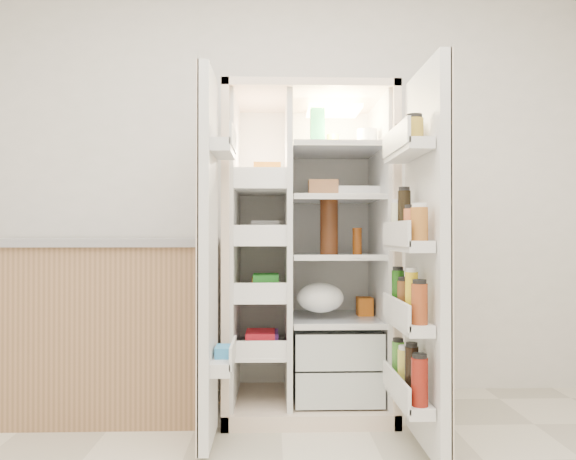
{
  "coord_description": "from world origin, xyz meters",
  "views": [
    {
      "loc": [
        -0.05,
        -1.5,
        1.0
      ],
      "look_at": [
        0.03,
        1.25,
        1.02
      ],
      "focal_mm": 34.0,
      "sensor_mm": 36.0,
      "label": 1
    }
  ],
  "objects": [
    {
      "name": "wall_back",
      "position": [
        0.0,
        2.0,
        1.35
      ],
      "size": [
        4.0,
        0.02,
        2.7
      ],
      "primitive_type": "cube",
      "color": "silver",
      "rests_on": "floor"
    },
    {
      "name": "refrigerator",
      "position": [
        0.17,
        1.65,
        0.74
      ],
      "size": [
        0.92,
        0.7,
        1.8
      ],
      "color": "beige",
      "rests_on": "floor"
    },
    {
      "name": "freezer_door",
      "position": [
        -0.34,
        1.05,
        0.89
      ],
      "size": [
        0.15,
        0.4,
        1.72
      ],
      "color": "silver",
      "rests_on": "floor"
    },
    {
      "name": "kitchen_counter",
      "position": [
        -1.06,
        1.63,
        0.49
      ],
      "size": [
        1.35,
        0.72,
        0.98
      ],
      "color": "#986F4C",
      "rests_on": "floor"
    },
    {
      "name": "fridge_door",
      "position": [
        0.64,
        0.96,
        0.87
      ],
      "size": [
        0.17,
        0.58,
        1.72
      ],
      "color": "silver",
      "rests_on": "floor"
    }
  ]
}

